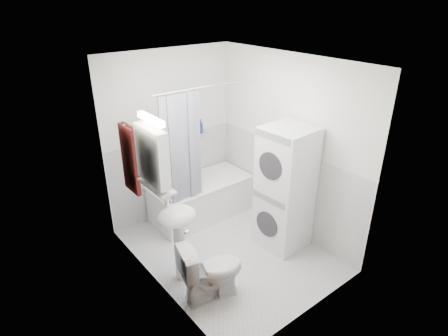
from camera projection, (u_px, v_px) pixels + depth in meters
floor at (228, 250)px, 4.86m from camera, size 2.60×2.60×0.00m
room_walls at (229, 144)px, 4.22m from camera, size 2.60×2.60×2.60m
wainscot at (214, 201)px, 4.81m from camera, size 1.98×2.58×2.58m
door at (187, 232)px, 3.51m from camera, size 0.05×2.00×2.00m
bathtub at (201, 197)px, 5.50m from camera, size 1.47×0.69×0.56m
tub_spout at (198, 151)px, 5.61m from camera, size 0.04×0.12×0.04m
curtain_rod at (211, 86)px, 4.58m from camera, size 1.65×0.02×0.02m
shower_curtain at (183, 151)px, 4.65m from camera, size 0.55×0.02×1.45m
sink at (178, 227)px, 4.10m from camera, size 0.44×0.37×1.04m
medicine_cabinet at (153, 154)px, 3.75m from camera, size 0.13×0.50×0.71m
shelf at (157, 186)px, 3.92m from camera, size 0.18×0.54×0.02m
shower_caddy at (201, 133)px, 5.51m from camera, size 0.22×0.06×0.02m
towel at (130, 158)px, 4.18m from camera, size 0.07×0.34×0.81m
washer_dryer at (285, 189)px, 4.68m from camera, size 0.61×0.60×1.61m
toilet at (211, 271)px, 4.00m from camera, size 0.77×0.55×0.68m
soap_pump at (166, 196)px, 4.23m from camera, size 0.08×0.17×0.08m
shelf_bottle at (164, 187)px, 3.79m from camera, size 0.07×0.18×0.07m
shelf_cup at (151, 177)px, 3.97m from camera, size 0.10×0.09×0.10m
shampoo_a at (194, 130)px, 5.41m from camera, size 0.13×0.17×0.13m
shampoo_b at (201, 130)px, 5.49m from camera, size 0.08×0.21×0.08m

